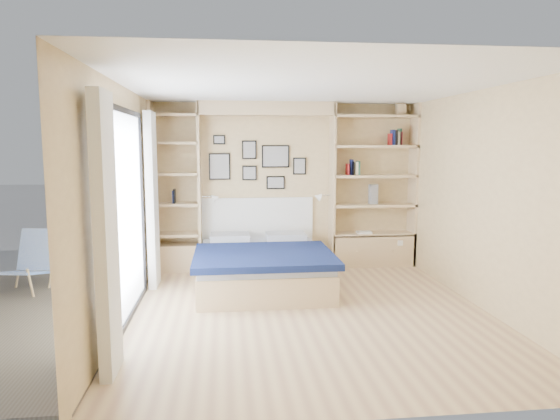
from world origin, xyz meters
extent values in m
plane|color=#D4B47F|center=(0.00, 0.00, 0.00)|extent=(4.50, 4.50, 0.00)
plane|color=#DEBF83|center=(0.00, 2.25, 1.25)|extent=(4.00, 0.00, 4.00)
plane|color=#DEBF83|center=(0.00, -2.25, 1.25)|extent=(4.00, 0.00, 4.00)
plane|color=#DEBF83|center=(-2.00, 0.00, 1.25)|extent=(0.00, 4.50, 4.50)
plane|color=#DEBF83|center=(2.00, 0.00, 1.25)|extent=(0.00, 4.50, 4.50)
plane|color=white|center=(0.00, 0.00, 2.50)|extent=(4.50, 4.50, 0.00)
cube|color=tan|center=(-1.30, 2.08, 1.25)|extent=(0.04, 0.35, 2.50)
cube|color=tan|center=(0.70, 2.08, 1.25)|extent=(0.04, 0.35, 2.50)
cube|color=tan|center=(-0.30, 2.08, 2.40)|extent=(2.00, 0.35, 0.20)
cube|color=tan|center=(1.98, 2.08, 1.25)|extent=(0.04, 0.35, 2.50)
cube|color=tan|center=(-1.98, 2.08, 1.25)|extent=(0.04, 0.35, 2.50)
cube|color=tan|center=(1.35, 2.08, 0.25)|extent=(1.30, 0.35, 0.50)
cube|color=tan|center=(-1.65, 2.08, 0.20)|extent=(0.70, 0.35, 0.40)
cube|color=black|center=(-1.97, 0.00, 2.23)|extent=(0.04, 2.08, 0.06)
cube|color=black|center=(-1.97, 0.00, 0.03)|extent=(0.04, 2.08, 0.06)
cube|color=black|center=(-1.97, -1.02, 1.10)|extent=(0.04, 0.06, 2.20)
cube|color=black|center=(-1.97, 1.02, 1.10)|extent=(0.04, 0.06, 2.20)
cube|color=silver|center=(-1.98, 0.00, 1.12)|extent=(0.01, 2.00, 2.20)
cube|color=white|center=(-1.88, -1.30, 1.15)|extent=(0.10, 0.45, 2.30)
cube|color=white|center=(-1.88, 1.30, 1.15)|extent=(0.10, 0.45, 2.30)
cube|color=tan|center=(1.35, 2.08, 0.50)|extent=(1.30, 0.35, 0.04)
cube|color=tan|center=(1.35, 2.08, 0.95)|extent=(1.30, 0.35, 0.04)
cube|color=tan|center=(1.35, 2.08, 1.40)|extent=(1.30, 0.35, 0.04)
cube|color=tan|center=(1.35, 2.08, 1.85)|extent=(1.30, 0.35, 0.04)
cube|color=tan|center=(1.35, 2.08, 2.30)|extent=(1.30, 0.35, 0.04)
cube|color=tan|center=(-1.65, 2.08, 0.55)|extent=(0.70, 0.35, 0.04)
cube|color=tan|center=(-1.65, 2.08, 1.00)|extent=(0.70, 0.35, 0.04)
cube|color=tan|center=(-1.65, 2.08, 1.45)|extent=(0.70, 0.35, 0.04)
cube|color=tan|center=(-1.65, 2.08, 1.90)|extent=(0.70, 0.35, 0.04)
cube|color=tan|center=(-1.65, 2.08, 2.30)|extent=(0.70, 0.35, 0.04)
cube|color=tan|center=(-0.45, 1.13, 0.18)|extent=(1.65, 2.06, 0.36)
cube|color=#ABAFBB|center=(-0.45, 1.13, 0.41)|extent=(1.61, 2.02, 0.10)
cube|color=#0F1A45|center=(-0.45, 0.78, 0.48)|extent=(1.75, 1.44, 0.08)
cube|color=#ABAFBB|center=(-0.86, 1.86, 0.52)|extent=(0.57, 0.41, 0.12)
cube|color=#ABAFBB|center=(-0.04, 1.86, 0.52)|extent=(0.57, 0.41, 0.12)
cube|color=white|center=(-0.45, 2.22, 0.72)|extent=(1.75, 0.04, 0.70)
cube|color=black|center=(-1.00, 2.23, 1.55)|extent=(0.32, 0.02, 0.40)
cube|color=gray|center=(-1.00, 2.21, 1.55)|extent=(0.28, 0.01, 0.36)
cube|color=black|center=(-0.55, 2.23, 1.80)|extent=(0.22, 0.02, 0.28)
cube|color=gray|center=(-0.55, 2.21, 1.80)|extent=(0.18, 0.01, 0.24)
cube|color=black|center=(-0.55, 2.23, 1.45)|extent=(0.22, 0.02, 0.22)
cube|color=gray|center=(-0.55, 2.21, 1.45)|extent=(0.18, 0.01, 0.18)
cube|color=black|center=(-0.15, 2.23, 1.70)|extent=(0.42, 0.02, 0.34)
cube|color=gray|center=(-0.15, 2.21, 1.70)|extent=(0.38, 0.01, 0.30)
cube|color=black|center=(-0.15, 2.23, 1.30)|extent=(0.28, 0.02, 0.20)
cube|color=gray|center=(-0.15, 2.21, 1.30)|extent=(0.24, 0.01, 0.16)
cube|color=black|center=(0.22, 2.23, 1.55)|extent=(0.20, 0.02, 0.26)
cube|color=gray|center=(0.22, 2.21, 1.55)|extent=(0.16, 0.01, 0.22)
cube|color=black|center=(-1.00, 2.23, 1.95)|extent=(0.18, 0.02, 0.14)
cube|color=gray|center=(-1.00, 2.21, 1.95)|extent=(0.14, 0.01, 0.10)
cylinder|color=silver|center=(-1.16, 2.00, 1.12)|extent=(0.20, 0.02, 0.02)
cone|color=white|center=(-1.06, 2.00, 1.10)|extent=(0.13, 0.12, 0.15)
cylinder|color=silver|center=(0.56, 2.00, 1.12)|extent=(0.20, 0.02, 0.02)
cone|color=white|center=(0.46, 2.00, 1.10)|extent=(0.13, 0.12, 0.15)
cube|color=#A51E1E|center=(0.93, 2.07, 1.51)|extent=(0.02, 0.15, 0.17)
cube|color=navy|center=(1.00, 2.07, 1.54)|extent=(0.03, 0.15, 0.23)
cube|color=black|center=(1.00, 2.07, 1.52)|extent=(0.03, 0.15, 0.21)
cube|color=#BFB28C|center=(1.06, 2.07, 1.52)|extent=(0.04, 0.15, 0.19)
cube|color=#26593F|center=(1.10, 2.07, 1.52)|extent=(0.03, 0.15, 0.21)
cube|color=#A51E1E|center=(1.59, 2.07, 1.96)|extent=(0.02, 0.15, 0.17)
cube|color=navy|center=(1.63, 2.07, 1.99)|extent=(0.03, 0.15, 0.23)
cube|color=black|center=(1.67, 2.07, 1.98)|extent=(0.03, 0.15, 0.23)
cube|color=#BFB28C|center=(1.72, 2.07, 1.97)|extent=(0.04, 0.15, 0.20)
cube|color=#26593F|center=(1.73, 2.07, 2.00)|extent=(0.03, 0.15, 0.25)
cube|color=maroon|center=(1.74, 2.07, 1.97)|extent=(0.03, 0.15, 0.20)
cube|color=navy|center=(-1.68, 2.07, 1.11)|extent=(0.02, 0.15, 0.19)
cube|color=black|center=(-1.67, 2.07, 1.12)|extent=(0.03, 0.15, 0.21)
cube|color=tan|center=(1.74, 2.07, 2.40)|extent=(0.13, 0.13, 0.15)
cone|color=tan|center=(1.74, 2.07, 2.51)|extent=(0.20, 0.20, 0.08)
cube|color=slate|center=(1.35, 2.07, 1.12)|extent=(0.12, 0.12, 0.30)
cube|color=white|center=(1.20, 2.02, 0.54)|extent=(0.22, 0.16, 0.03)
cylinder|color=tan|center=(-3.29, 0.81, 0.20)|extent=(0.05, 0.14, 0.40)
cylinder|color=tan|center=(-3.64, 1.42, 0.30)|extent=(0.08, 0.33, 0.65)
cylinder|color=tan|center=(-3.20, 1.36, 0.30)|extent=(0.08, 0.33, 0.65)
cube|color=blue|center=(-3.48, 1.04, 0.28)|extent=(0.53, 0.61, 0.14)
cube|color=blue|center=(-3.42, 1.42, 0.50)|extent=(0.48, 0.28, 0.53)
camera|label=1|loc=(-0.93, -5.36, 1.87)|focal=32.00mm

